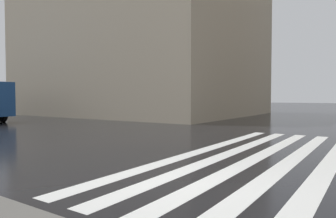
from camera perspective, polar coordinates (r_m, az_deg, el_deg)
ground_plane at (r=7.06m, az=2.19°, el=-13.25°), size 220.00×220.00×0.00m
zebra_crossing at (r=10.28m, az=19.35°, el=-8.46°), size 13.00×5.50×0.01m
haussmann_block_mid at (r=36.60m, az=-4.36°, el=14.66°), size 19.59×23.37×20.03m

